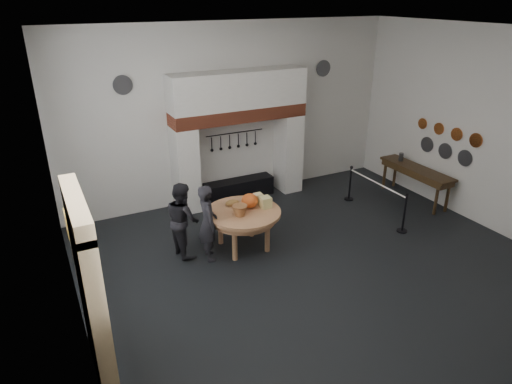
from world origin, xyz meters
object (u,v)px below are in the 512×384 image
visitor_near (208,223)px  work_table (243,212)px  side_table (417,169)px  iron_range (239,188)px  visitor_far (183,219)px  barrier_post_near (404,214)px  barrier_post_far (350,184)px

visitor_near → work_table: bearing=-79.9°
side_table → visitor_near: bearing=-177.3°
iron_range → work_table: size_ratio=1.19×
iron_range → visitor_far: (-2.25, -2.11, 0.55)m
work_table → barrier_post_near: size_ratio=1.78×
barrier_post_near → iron_range: bearing=126.4°
iron_range → visitor_far: visitor_far is taller
visitor_far → barrier_post_far: 4.86m
work_table → visitor_far: bearing=164.0°
visitor_far → iron_range: bearing=-54.5°
iron_range → visitor_far: 3.13m
visitor_far → barrier_post_far: (4.81, 0.63, -0.35)m
visitor_near → iron_range: bearing=-29.9°
work_table → visitor_far: visitor_far is taller
side_table → barrier_post_far: 1.76m
barrier_post_far → side_table: bearing=-26.1°
visitor_near → barrier_post_far: visitor_near is taller
work_table → visitor_near: size_ratio=0.98×
work_table → side_table: side_table is taller
side_table → barrier_post_near: size_ratio=2.44×
side_table → barrier_post_near: 2.02m
visitor_near → barrier_post_near: visitor_near is taller
work_table → barrier_post_near: (3.59, -1.02, -0.39)m
visitor_near → barrier_post_far: bearing=-70.4°
visitor_far → barrier_post_near: bearing=-113.6°
work_table → side_table: (5.13, 0.22, 0.03)m
iron_range → visitor_far: size_ratio=1.18×
work_table → visitor_near: bearing=-176.4°
work_table → barrier_post_far: 3.74m
work_table → visitor_near: 0.82m
iron_range → visitor_near: size_ratio=1.16×
visitor_far → side_table: visitor_far is taller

